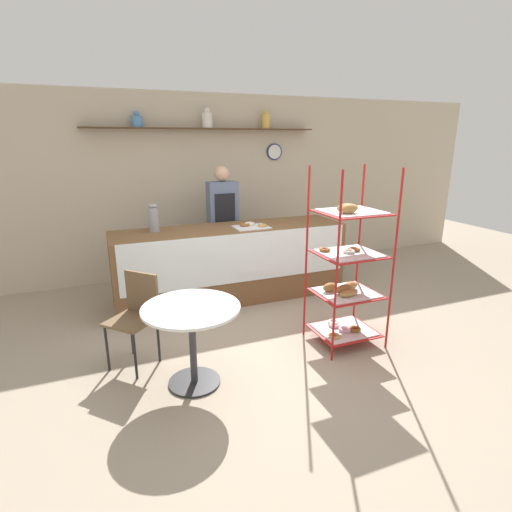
{
  "coord_description": "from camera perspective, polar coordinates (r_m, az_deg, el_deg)",
  "views": [
    {
      "loc": [
        -1.57,
        -3.43,
        2.05
      ],
      "look_at": [
        0.0,
        0.47,
        0.81
      ],
      "focal_mm": 28.0,
      "sensor_mm": 36.0,
      "label": 1
    }
  ],
  "objects": [
    {
      "name": "ground_plane",
      "position": [
        4.29,
        2.41,
        -12.17
      ],
      "size": [
        14.0,
        14.0,
        0.0
      ],
      "primitive_type": "plane",
      "color": "gray"
    },
    {
      "name": "coffee_carafe",
      "position": [
        5.03,
        -14.42,
        5.27
      ],
      "size": [
        0.13,
        0.13,
        0.34
      ],
      "color": "gray",
      "rests_on": "display_counter"
    },
    {
      "name": "back_wall",
      "position": [
        6.26,
        -7.37,
        9.96
      ],
      "size": [
        10.0,
        0.3,
        2.7
      ],
      "color": "beige",
      "rests_on": "ground_plane"
    },
    {
      "name": "cafe_chair",
      "position": [
        3.87,
        -16.68,
        -7.37
      ],
      "size": [
        0.54,
        0.54,
        0.87
      ],
      "rotation": [
        0.0,
        0.0,
        5.47
      ],
      "color": "black",
      "rests_on": "ground_plane"
    },
    {
      "name": "donut_tray_counter",
      "position": [
        5.15,
        -0.69,
        4.33
      ],
      "size": [
        0.44,
        0.34,
        0.05
      ],
      "color": "silver",
      "rests_on": "display_counter"
    },
    {
      "name": "cafe_table",
      "position": [
        3.43,
        -9.15,
        -9.78
      ],
      "size": [
        0.82,
        0.82,
        0.72
      ],
      "color": "#262628",
      "rests_on": "ground_plane"
    },
    {
      "name": "pastry_rack",
      "position": [
        4.1,
        12.82,
        -2.49
      ],
      "size": [
        0.66,
        0.59,
        1.81
      ],
      "color": "#A51919",
      "rests_on": "ground_plane"
    },
    {
      "name": "display_counter",
      "position": [
        5.26,
        -3.56,
        -1.0
      ],
      "size": [
        2.99,
        0.77,
        0.96
      ],
      "color": "brown",
      "rests_on": "ground_plane"
    },
    {
      "name": "person_worker",
      "position": [
        5.67,
        -4.75,
        4.95
      ],
      "size": [
        0.41,
        0.23,
        1.7
      ],
      "color": "#282833",
      "rests_on": "ground_plane"
    }
  ]
}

